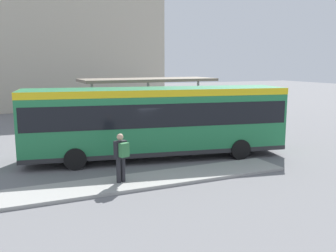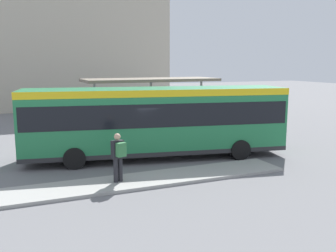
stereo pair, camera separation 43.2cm
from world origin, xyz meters
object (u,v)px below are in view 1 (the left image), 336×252
at_px(pedestrian_waiting, 121,155).
at_px(potted_planter_near_shelter, 148,128).
at_px(city_bus, 156,118).
at_px(bicycle_green, 255,122).
at_px(bicycle_red, 263,124).

distance_m(pedestrian_waiting, potted_planter_near_shelter, 8.26).
relative_size(city_bus, bicycle_green, 6.85).
relative_size(pedestrian_waiting, bicycle_red, 1.07).
bearing_deg(bicycle_green, bicycle_red, -170.58).
height_order(bicycle_red, potted_planter_near_shelter, potted_planter_near_shelter).
relative_size(pedestrian_waiting, potted_planter_near_shelter, 1.39).
relative_size(city_bus, pedestrian_waiting, 6.82).
distance_m(city_bus, pedestrian_waiting, 4.28).
distance_m(bicycle_green, potted_planter_near_shelter, 8.14).
distance_m(bicycle_red, bicycle_green, 0.83).
xyz_separation_m(city_bus, bicycle_green, (9.23, 4.76, -1.52)).
relative_size(bicycle_red, bicycle_green, 0.94).
distance_m(city_bus, bicycle_green, 10.50).
bearing_deg(bicycle_green, pedestrian_waiting, 129.92).
distance_m(pedestrian_waiting, bicycle_red, 13.99).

